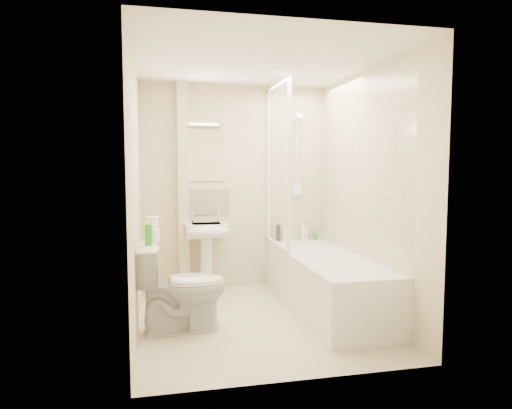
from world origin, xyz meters
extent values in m
plane|color=beige|center=(0.00, 0.00, 0.00)|extent=(2.50, 2.50, 0.00)
cube|color=beige|center=(0.00, 1.25, 1.20)|extent=(2.20, 0.02, 2.40)
cube|color=beige|center=(-1.10, 0.00, 1.20)|extent=(0.02, 2.50, 2.40)
cube|color=beige|center=(1.10, 0.00, 1.20)|extent=(0.02, 2.50, 2.40)
cube|color=white|center=(0.00, 0.00, 2.40)|extent=(2.20, 2.50, 0.02)
cube|color=beige|center=(0.75, 1.24, 1.42)|extent=(0.70, 0.01, 1.75)
cube|color=beige|center=(1.09, 0.20, 1.42)|extent=(0.01, 2.10, 1.75)
cube|color=beige|center=(-0.62, 1.19, 1.20)|extent=(0.12, 0.12, 2.40)
cube|color=beige|center=(-0.37, 1.24, 1.03)|extent=(0.60, 0.02, 0.30)
cube|color=white|center=(-0.37, 1.24, 1.58)|extent=(0.46, 0.01, 0.60)
cube|color=silver|center=(-0.37, 1.22, 1.95)|extent=(0.42, 0.07, 0.07)
cube|color=white|center=(0.75, 0.20, 0.28)|extent=(0.70, 2.10, 0.55)
cube|color=white|center=(0.75, 0.20, 0.49)|extent=(0.56, 1.96, 0.05)
cube|color=white|center=(0.40, 0.80, 1.45)|extent=(0.01, 0.90, 1.80)
cube|color=white|center=(0.40, 1.23, 1.45)|extent=(0.04, 0.04, 1.80)
cube|color=white|center=(0.40, 0.35, 1.45)|extent=(0.04, 0.04, 1.80)
cube|color=white|center=(0.40, 0.80, 2.33)|extent=(0.04, 0.90, 0.04)
cube|color=white|center=(0.40, 0.80, 0.57)|extent=(0.04, 0.90, 0.03)
cylinder|color=white|center=(0.75, 1.22, 1.55)|extent=(0.02, 0.02, 0.90)
cylinder|color=white|center=(0.75, 1.22, 1.10)|extent=(0.05, 0.05, 0.02)
cylinder|color=white|center=(0.75, 1.22, 2.00)|extent=(0.05, 0.05, 0.02)
cylinder|color=white|center=(0.75, 1.15, 2.03)|extent=(0.08, 0.11, 0.11)
cube|color=white|center=(0.75, 1.21, 1.17)|extent=(0.10, 0.05, 0.14)
cylinder|color=white|center=(0.73, 1.19, 1.60)|extent=(0.01, 0.13, 0.84)
cylinder|color=white|center=(-0.37, 1.08, 0.32)|extent=(0.14, 0.14, 0.64)
cube|color=white|center=(-0.37, 1.05, 0.73)|extent=(0.47, 0.36, 0.15)
ellipsoid|color=white|center=(-0.37, 0.88, 0.73)|extent=(0.47, 0.20, 0.15)
cube|color=silver|center=(-0.37, 1.05, 0.78)|extent=(0.33, 0.24, 0.04)
cylinder|color=white|center=(-0.53, 1.16, 0.85)|extent=(0.03, 0.03, 0.10)
cylinder|color=white|center=(-0.22, 1.16, 0.85)|extent=(0.03, 0.03, 0.10)
sphere|color=white|center=(-0.53, 1.16, 0.90)|extent=(0.04, 0.04, 0.04)
sphere|color=white|center=(-0.22, 1.16, 0.90)|extent=(0.04, 0.04, 0.04)
cylinder|color=black|center=(0.51, 1.16, 0.65)|extent=(0.06, 0.06, 0.20)
cylinder|color=white|center=(0.59, 1.16, 0.62)|extent=(0.06, 0.06, 0.14)
cylinder|color=beige|center=(0.82, 1.16, 0.64)|extent=(0.06, 0.06, 0.19)
cylinder|color=silver|center=(0.86, 1.16, 0.63)|extent=(0.05, 0.05, 0.16)
cylinder|color=green|center=(0.98, 1.16, 0.60)|extent=(0.06, 0.06, 0.09)
imported|color=white|center=(-0.72, -0.12, 0.40)|extent=(0.50, 0.81, 0.80)
cylinder|color=white|center=(-0.95, -0.07, 0.85)|extent=(0.11, 0.11, 0.11)
cylinder|color=white|center=(-0.96, -0.02, 0.96)|extent=(0.11, 0.11, 0.11)
cylinder|color=green|center=(-0.99, -0.23, 0.88)|extent=(0.06, 0.06, 0.17)
camera|label=1|loc=(-0.92, -4.11, 1.47)|focal=32.00mm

